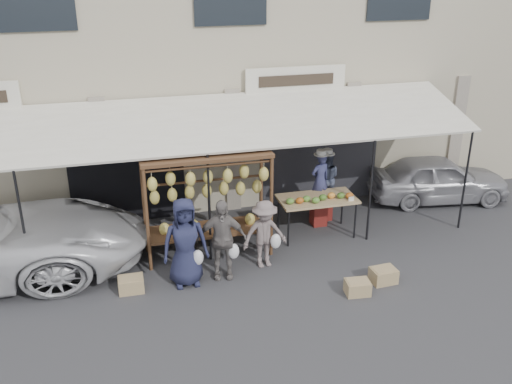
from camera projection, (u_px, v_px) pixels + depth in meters
ground_plane at (273, 281)px, 11.04m from camera, size 90.00×90.00×0.00m
shophouse at (208, 41)px, 15.40m from camera, size 24.00×6.15×7.30m
awning at (245, 121)px, 12.07m from camera, size 10.00×2.35×2.92m
banana_rack at (207, 185)px, 11.44m from camera, size 2.60×0.90×2.24m
produce_table at (318, 200)px, 12.48m from camera, size 1.70×0.90×1.04m
vendor_left at (320, 180)px, 12.91m from camera, size 0.53×0.42×1.29m
vendor_right at (326, 178)px, 13.20m from camera, size 0.74×0.65×1.27m
customer_left at (185, 242)px, 10.65m from camera, size 0.87×0.58×1.76m
customer_mid at (222, 239)px, 10.90m from camera, size 1.01×0.57×1.63m
customer_right at (264, 234)px, 11.32m from camera, size 0.97×0.62×1.43m
stool_left at (318, 215)px, 13.25m from camera, size 0.37×0.37×0.47m
stool_right at (325, 211)px, 13.53m from camera, size 0.35×0.35×0.41m
crate_near_a at (357, 287)px, 10.59m from camera, size 0.48×0.38×0.27m
crate_near_b at (383, 275)px, 10.96m from camera, size 0.50×0.39×0.28m
crate_far at (131, 284)px, 10.67m from camera, size 0.47×0.36×0.28m
sedan at (438, 178)px, 14.42m from camera, size 3.62×1.88×1.18m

